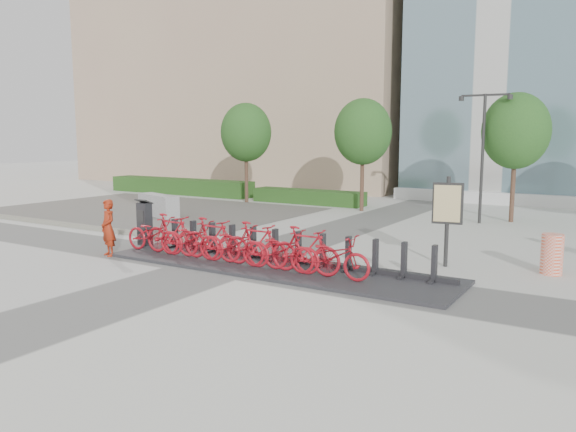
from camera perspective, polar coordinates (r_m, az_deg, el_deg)
The scene contains 25 objects.
ground at distance 15.03m, azimuth -6.28°, elevation -4.93°, with size 120.00×120.00×0.00m, color beige.
gravel_patch at distance 26.78m, azimuth -14.00°, elevation 0.59°, with size 14.00×14.00×0.00m, color #534D43.
curb at distance 23.53m, azimuth -22.89°, elevation -0.64°, with size 14.00×0.25×0.15m, color gray.
hedge_a at distance 34.15m, azimuth -10.94°, elevation 2.98°, with size 10.00×1.40×0.90m, color #325925.
hedge_b at distance 28.60m, azimuth 2.07°, elevation 1.97°, with size 6.00×1.20×0.70m, color #325925.
tree_0 at distance 29.06m, azimuth -4.29°, elevation 8.45°, with size 2.60×2.60×5.10m.
tree_1 at distance 25.79m, azimuth 7.62°, elevation 8.46°, with size 2.60×2.60×5.10m.
tree_2 at distance 23.88m, azimuth 22.15°, elevation 7.99°, with size 2.60×2.60×5.10m.
streetlamp at distance 23.09m, azimuth 19.20°, elevation 7.02°, with size 2.00×0.20×5.00m.
dock_pad at distance 14.52m, azimuth -1.48°, elevation -5.19°, with size 9.60×2.40×0.08m, color #2E2E32.
dock_rail_posts at distance 14.79m, azimuth -0.29°, elevation -3.10°, with size 8.02×0.50×0.85m, color #262629, non-canonical shape.
bike_0 at distance 16.58m, azimuth -13.53°, elevation -1.79°, with size 0.69×1.97×1.03m, color #A6121E.
bike_1 at distance 16.08m, azimuth -11.72°, elevation -1.84°, with size 0.54×1.91×1.15m, color #A6121E.
bike_2 at distance 15.61m, azimuth -9.79°, elevation -2.29°, with size 0.69×1.97×1.03m, color #A6121E.
bike_3 at distance 15.14m, azimuth -7.75°, elevation -2.35°, with size 0.54×1.91×1.15m, color #A6121E.
bike_4 at distance 14.71m, azimuth -5.57°, elevation -2.84°, with size 0.69×1.97×1.03m, color #A6121E.
bike_5 at distance 14.28m, azimuth -3.27°, elevation -2.91°, with size 0.54×1.91×1.15m, color #A6121E.
bike_6 at distance 13.90m, azimuth -0.83°, elevation -3.44°, with size 0.69×1.97×1.03m, color #A6121E.
bike_7 at distance 13.52m, azimuth 1.75°, elevation -3.52°, with size 0.54×1.91×1.15m, color #A6121E.
bike_8 at distance 13.19m, azimuth 4.47°, elevation -4.08°, with size 0.69×1.97×1.03m, color #A6121E.
kiosk at distance 17.66m, azimuth -14.36°, elevation -0.69°, with size 0.44×0.37×1.42m.
worker_red at distance 16.69m, azimuth -17.80°, elevation -1.15°, with size 0.59×0.39×1.62m, color #992710.
construction_barrel at distance 15.27m, azimuth 25.24°, elevation -3.53°, with size 0.52×0.52×1.01m, color #FF3100.
jersey_barrier at distance 24.60m, azimuth -13.03°, elevation 1.06°, with size 2.41×0.66×0.93m, color #B5B5B5.
map_sign at distance 15.04m, azimuth 15.90°, elevation 0.86°, with size 0.78×0.26×2.36m.
Camera 1 is at (9.04, -11.54, 3.36)m, focal length 35.00 mm.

